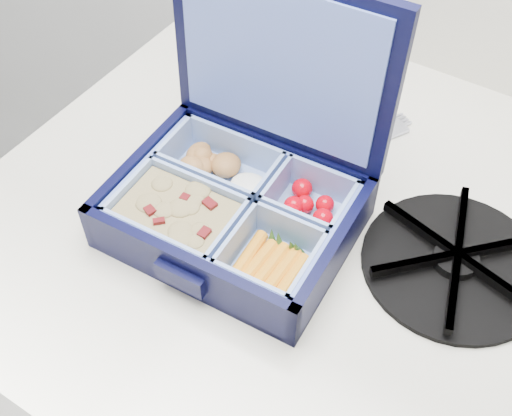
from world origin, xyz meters
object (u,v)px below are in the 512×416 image
Objects in this scene: stove at (301,402)px; bento_box at (233,211)px; burner_grate at (456,258)px; fork at (326,155)px.

bento_box is (-0.06, -0.08, 0.49)m from stove.
bento_box is 1.29× the size of burner_grate.
fork is at bearing 119.61° from stove.
stove is 0.47m from fork.
fork is at bearing 159.34° from burner_grate.
burner_grate is at bearing -4.40° from stove.
burner_grate is (0.13, -0.01, 0.48)m from stove.
bento_box reaches higher than burner_grate.
burner_grate is at bearing 9.22° from fork.
fork is at bearing 75.21° from bento_box.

